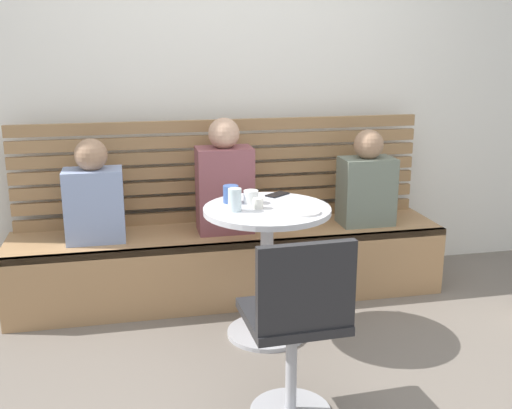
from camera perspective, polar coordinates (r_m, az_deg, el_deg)
name	(u,v)px	position (r m, az deg, el deg)	size (l,w,h in m)	color
ground	(275,399)	(2.93, 1.78, -17.78)	(8.00, 8.00, 0.00)	#70665B
back_wall	(217,63)	(4.07, -3.73, 13.11)	(5.20, 0.10, 2.90)	white
booth_bench	(230,263)	(3.89, -2.45, -5.54)	(2.70, 0.52, 0.44)	#A87C51
booth_backrest	(223,170)	(3.96, -3.13, 3.25)	(2.65, 0.04, 0.67)	#9A7249
cafe_table	(267,247)	(3.28, 1.04, -4.01)	(0.68, 0.68, 0.74)	#ADADB2
white_chair	(297,324)	(2.56, 3.86, -11.13)	(0.42, 0.42, 0.85)	#ADADB2
person_adult	(225,182)	(3.73, -2.98, 2.16)	(0.34, 0.22, 0.71)	brown
person_child_left	(94,197)	(3.68, -15.00, 0.72)	(0.34, 0.22, 0.61)	#8C9EC6
person_child_middle	(367,183)	(3.95, 10.37, 1.99)	(0.34, 0.22, 0.62)	slate
cup_espresso_small	(258,203)	(3.18, 0.20, 0.11)	(0.06, 0.06, 0.06)	silver
cup_mug_blue	(231,194)	(3.30, -2.39, 0.99)	(0.08, 0.08, 0.10)	#3D5B9E
cup_glass_tall	(235,200)	(3.13, -2.01, 0.45)	(0.07, 0.07, 0.12)	silver
cup_ceramic_white	(251,197)	(3.29, -0.48, 0.73)	(0.08, 0.08, 0.07)	white
plate_small	(304,212)	(3.11, 4.53, -0.69)	(0.17, 0.17, 0.01)	white
phone_on_table	(277,194)	(3.47, 2.02, 0.95)	(0.07, 0.14, 0.01)	black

